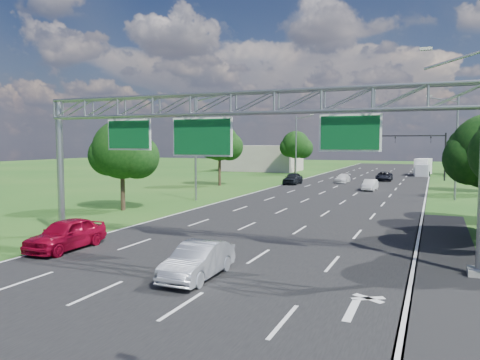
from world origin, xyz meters
The scene contains 20 objects.
ground centered at (0.00, 30.00, 0.00)m, with size 220.00×220.00×0.00m, color #1C4F17.
road centered at (0.00, 30.00, 0.00)m, with size 18.00×180.00×0.02m, color black.
road_flare centered at (10.20, 14.00, 0.00)m, with size 3.00×30.00×0.02m, color black.
sign_gantry centered at (0.33, 12.00, 6.89)m, with size 23.50×1.00×9.56m.
traffic_signal centered at (7.48, 65.00, 5.17)m, with size 12.21×0.24×7.00m.
streetlight_l_near centered at (-11.30, 30.00, 5.58)m, with size 2.97×0.22×10.16m.
streetlight_l_far centered at (-11.30, 65.00, 5.58)m, with size 2.97×0.22×10.16m.
streetlight_r_mid centered at (11.30, 40.00, 5.58)m, with size 2.97×0.22×10.16m.
tree_verge_la centered at (-13.92, 22.04, 4.76)m, with size 5.76×4.80×7.40m.
tree_verge_lb centered at (-15.92, 45.04, 5.41)m, with size 5.76×4.80×8.06m.
tree_verge_lc centered at (-12.92, 70.04, 4.98)m, with size 5.76×4.80×7.62m.
tree_verge_re centered at (14.08, 78.04, 5.20)m, with size 5.76×4.80×7.84m.
building_left centered at (-22.00, 78.00, 2.50)m, with size 14.00×10.00×5.00m, color #A5988A.
red_coupe centered at (-8.00, 9.13, 0.81)m, with size 1.92×4.77×1.63m, color maroon.
silver_sedan centered at (0.73, 7.21, 0.73)m, with size 1.53×4.40×1.45m, color silver.
car_queue_a centered at (-2.18, 55.93, 0.58)m, with size 1.63×4.01×1.16m, color silver.
car_queue_b centered at (2.86, 61.41, 0.66)m, with size 2.19×4.74×1.32m, color black.
car_queue_c centered at (-7.89, 50.82, 0.77)m, with size 1.83×4.55×1.55m, color black.
car_queue_d centered at (2.70, 46.46, 0.64)m, with size 1.35×3.87×1.27m, color silver.
box_truck centered at (7.82, 75.72, 1.36)m, with size 2.84×7.70×2.83m.
Camera 1 is at (9.58, -9.53, 5.55)m, focal length 35.00 mm.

